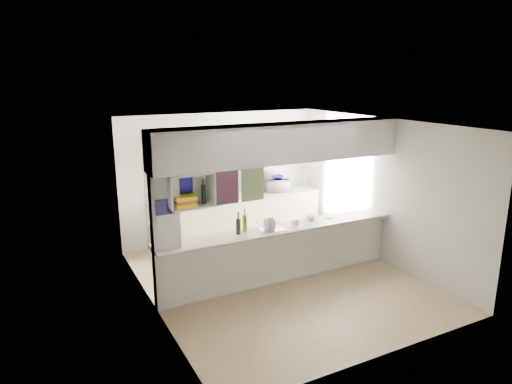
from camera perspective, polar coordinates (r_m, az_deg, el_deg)
floor at (r=7.76m, az=3.03°, el=-10.91°), size 4.80×4.80×0.00m
ceiling at (r=7.05m, az=3.31°, el=8.56°), size 4.80×4.80×0.00m
wall_back at (r=9.38m, az=-4.29°, el=1.96°), size 4.20×0.00×4.20m
wall_left at (r=6.53m, az=-12.97°, el=-3.94°), size 0.00×4.80×4.80m
wall_right at (r=8.53m, az=15.42°, el=0.21°), size 0.00×4.80×4.80m
servery_partition at (r=7.12m, az=2.00°, el=0.96°), size 4.20×0.50×2.60m
cubby_shelf at (r=6.50m, az=-8.49°, el=-0.04°), size 0.65×0.35×0.50m
kitchen_run at (r=9.32m, az=-2.69°, el=-1.10°), size 3.60×0.63×2.24m
microwave at (r=9.68m, az=2.67°, el=0.87°), size 0.55×0.43×0.27m
bowl at (r=9.67m, az=2.69°, el=1.87°), size 0.25×0.25×0.06m
dish_rack at (r=7.27m, az=1.95°, el=-4.13°), size 0.40×0.30×0.21m
cup at (r=7.44m, az=4.95°, el=-3.91°), size 0.16×0.16×0.09m
wine_bottles at (r=7.14m, az=-1.80°, el=-4.04°), size 0.23×0.16×0.37m
plastic_tubs at (r=7.84m, az=6.94°, el=-3.20°), size 0.50×0.18×0.08m
utensil_jar at (r=9.29m, az=-2.70°, el=-0.10°), size 0.10×0.10×0.14m
knife_block at (r=9.28m, az=-3.25°, el=0.09°), size 0.13×0.12×0.21m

